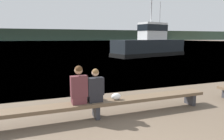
{
  "coord_description": "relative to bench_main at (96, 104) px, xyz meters",
  "views": [
    {
      "loc": [
        -1.46,
        -2.05,
        2.22
      ],
      "look_at": [
        1.53,
        6.13,
        0.81
      ],
      "focal_mm": 32.0,
      "sensor_mm": 36.0,
      "label": 1
    }
  ],
  "objects": [
    {
      "name": "shopping_bag",
      "position": [
        0.59,
        -0.03,
        0.18
      ],
      "size": [
        0.28,
        0.18,
        0.19
      ],
      "color": "white",
      "rests_on": "bench_main"
    },
    {
      "name": "tugboat_red",
      "position": [
        11.5,
        16.46,
        0.9
      ],
      "size": [
        10.41,
        5.32,
        7.52
      ],
      "rotation": [
        0.0,
        0.0,
        1.82
      ],
      "color": "black",
      "rests_on": "water_surface"
    },
    {
      "name": "bench_main",
      "position": [
        0.0,
        0.0,
        0.0
      ],
      "size": [
        7.16,
        0.49,
        0.46
      ],
      "color": "brown",
      "rests_on": "ground"
    },
    {
      "name": "moored_sailboat",
      "position": [
        20.07,
        27.02,
        0.25
      ],
      "size": [
        8.47,
        3.44,
        8.68
      ],
      "rotation": [
        0.0,
        0.0,
        1.68
      ],
      "color": "#333338",
      "rests_on": "water_surface"
    },
    {
      "name": "person_left",
      "position": [
        -0.47,
        -0.0,
        0.54
      ],
      "size": [
        0.44,
        0.37,
        1.04
      ],
      "color": "#56282D",
      "rests_on": "bench_main"
    },
    {
      "name": "far_shoreline",
      "position": [
        0.04,
        167.7,
        4.12
      ],
      "size": [
        600.0,
        12.0,
        9.0
      ],
      "primitive_type": "cube",
      "color": "#2D3D2D",
      "rests_on": "ground"
    },
    {
      "name": "water_surface",
      "position": [
        0.04,
        122.24,
        -0.38
      ],
      "size": [
        240.0,
        240.0,
        0.0
      ],
      "primitive_type": "plane",
      "color": "#426B8E",
      "rests_on": "ground"
    },
    {
      "name": "person_right",
      "position": [
        -0.01,
        0.0,
        0.48
      ],
      "size": [
        0.44,
        0.36,
        0.94
      ],
      "color": "black",
      "rests_on": "bench_main"
    }
  ]
}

